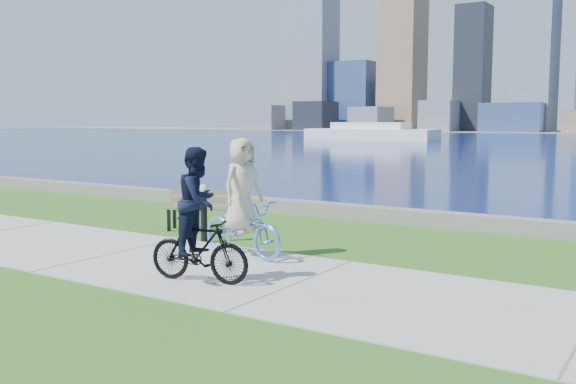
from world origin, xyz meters
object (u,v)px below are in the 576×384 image
at_px(park_bench, 205,206).
at_px(bollard_lamp, 204,209).
at_px(cyclist_woman, 242,213).
at_px(cyclist_man, 199,226).

xyz_separation_m(park_bench, bollard_lamp, (0.92, -1.14, 0.13)).
relative_size(park_bench, cyclist_woman, 0.86).
bearing_deg(cyclist_woman, bollard_lamp, 75.44).
height_order(bollard_lamp, cyclist_man, cyclist_man).
xyz_separation_m(park_bench, cyclist_man, (3.01, -3.72, 0.33)).
xyz_separation_m(bollard_lamp, cyclist_woman, (1.51, -0.71, 0.14)).
bearing_deg(park_bench, bollard_lamp, -75.21).
height_order(park_bench, bollard_lamp, bollard_lamp).
height_order(cyclist_woman, cyclist_man, cyclist_woman).
relative_size(park_bench, cyclist_man, 0.89).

